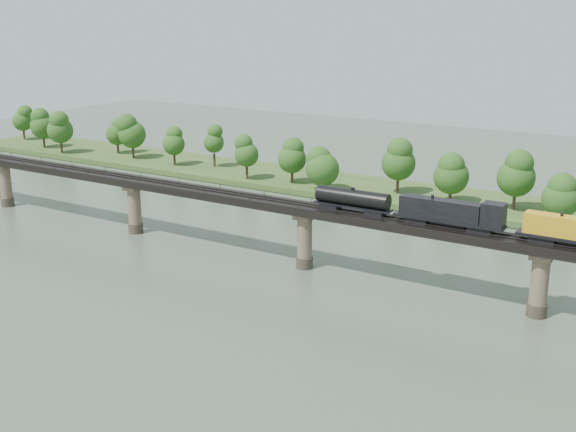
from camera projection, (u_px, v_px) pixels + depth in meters
The scene contains 6 objects.
ground at pixel (199, 329), 102.98m from camera, with size 400.00×400.00×0.00m, color #3B4B3B.
far_bank at pixel (420, 197), 172.38m from camera, with size 300.00×24.00×1.60m, color #304D1F.
bridge at pixel (305, 238), 126.05m from camera, with size 236.00×30.00×11.50m.
bridge_superstructure at pixel (305, 203), 124.31m from camera, with size 220.00×4.90×0.75m.
far_treeline at pixel (382, 164), 170.64m from camera, with size 289.06×17.54×13.60m.
freight_train at pixel (535, 226), 104.32m from camera, with size 70.52×2.75×4.85m.
Camera 1 is at (60.42, -73.86, 43.86)m, focal length 45.00 mm.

